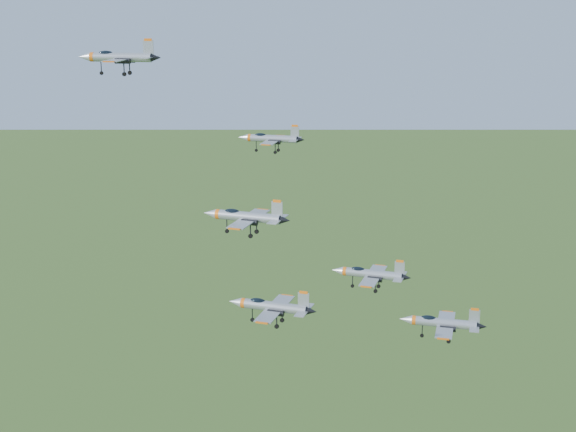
# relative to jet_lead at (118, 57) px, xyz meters

# --- Properties ---
(jet_lead) EXTENTS (13.93, 11.45, 3.73)m
(jet_lead) POSITION_rel_jet_lead_xyz_m (0.00, 0.00, 0.00)
(jet_lead) COLOR #9499A0
(jet_left_high) EXTENTS (10.55, 8.71, 2.82)m
(jet_left_high) POSITION_rel_jet_lead_xyz_m (25.80, -4.46, -11.63)
(jet_left_high) COLOR #9499A0
(jet_right_high) EXTENTS (11.95, 9.98, 3.20)m
(jet_right_high) POSITION_rel_jet_lead_xyz_m (27.23, -27.10, -17.93)
(jet_right_high) COLOR #9499A0
(jet_left_low) EXTENTS (12.66, 10.55, 3.38)m
(jet_left_low) POSITION_rel_jet_lead_xyz_m (41.65, -5.33, -32.20)
(jet_left_low) COLOR #9499A0
(jet_right_low) EXTENTS (12.68, 10.57, 3.39)m
(jet_right_low) POSITION_rel_jet_lead_xyz_m (29.85, -23.85, -31.27)
(jet_right_low) COLOR #9499A0
(jet_trail) EXTENTS (12.94, 10.69, 3.46)m
(jet_trail) POSITION_rel_jet_lead_xyz_m (52.87, -9.92, -37.61)
(jet_trail) COLOR #9499A0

